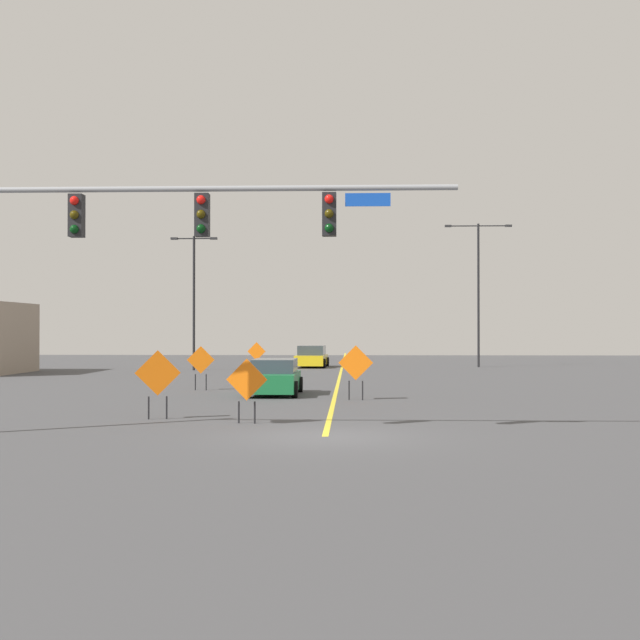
% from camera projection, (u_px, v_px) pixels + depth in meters
% --- Properties ---
extents(ground, '(128.62, 128.62, 0.00)m').
position_uv_depth(ground, '(325.00, 437.00, 20.30)').
color(ground, '#444447').
extents(road_centre_stripe, '(0.16, 71.45, 0.01)m').
position_uv_depth(road_centre_stripe, '(342.00, 368.00, 56.00)').
color(road_centre_stripe, yellow).
rests_on(road_centre_stripe, ground).
extents(traffic_signal_assembly, '(12.52, 0.44, 6.58)m').
position_uv_depth(traffic_signal_assembly, '(134.00, 232.00, 20.51)').
color(traffic_signal_assembly, gray).
rests_on(traffic_signal_assembly, ground).
extents(street_lamp_far_left, '(2.97, 0.24, 8.55)m').
position_uv_depth(street_lamp_far_left, '(194.00, 292.00, 53.40)').
color(street_lamp_far_left, black).
rests_on(street_lamp_far_left, ground).
extents(street_lamp_near_right, '(4.60, 0.24, 9.90)m').
position_uv_depth(street_lamp_near_right, '(478.00, 283.00, 57.85)').
color(street_lamp_near_right, black).
rests_on(street_lamp_near_right, ground).
extents(construction_sign_right_shoulder, '(1.16, 0.16, 1.79)m').
position_uv_depth(construction_sign_right_shoulder, '(247.00, 383.00, 23.17)').
color(construction_sign_right_shoulder, orange).
rests_on(construction_sign_right_shoulder, ground).
extents(construction_sign_left_lane, '(1.30, 0.31, 2.00)m').
position_uv_depth(construction_sign_left_lane, '(158.00, 376.00, 24.26)').
color(construction_sign_left_lane, orange).
rests_on(construction_sign_left_lane, ground).
extents(construction_sign_median_far, '(1.12, 0.16, 1.83)m').
position_uv_depth(construction_sign_median_far, '(257.00, 353.00, 50.73)').
color(construction_sign_median_far, orange).
rests_on(construction_sign_median_far, ground).
extents(construction_sign_median_near, '(1.18, 0.13, 1.89)m').
position_uv_depth(construction_sign_median_near, '(201.00, 362.00, 35.84)').
color(construction_sign_median_near, orange).
rests_on(construction_sign_median_near, ground).
extents(construction_sign_left_shoulder, '(1.28, 0.18, 2.01)m').
position_uv_depth(construction_sign_left_shoulder, '(356.00, 365.00, 30.83)').
color(construction_sign_left_shoulder, orange).
rests_on(construction_sign_left_shoulder, ground).
extents(car_green_passing, '(2.08, 4.16, 1.41)m').
position_uv_depth(car_green_passing, '(274.00, 378.00, 33.37)').
color(car_green_passing, '#196B38').
rests_on(car_green_passing, ground).
extents(car_yellow_approaching, '(2.34, 4.49, 1.48)m').
position_uv_depth(car_yellow_approaching, '(312.00, 357.00, 57.65)').
color(car_yellow_approaching, gold).
rests_on(car_yellow_approaching, ground).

